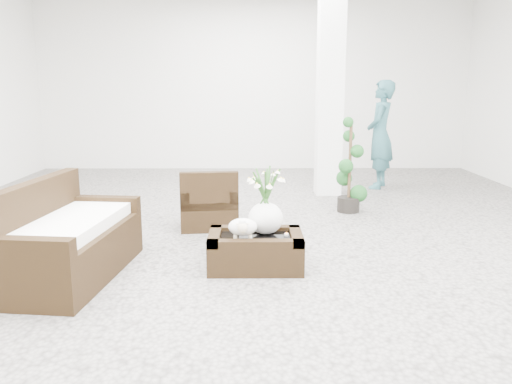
{
  "coord_description": "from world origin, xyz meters",
  "views": [
    {
      "loc": [
        -0.05,
        -5.5,
        1.73
      ],
      "look_at": [
        0.0,
        -0.1,
        0.62
      ],
      "focal_mm": 36.06,
      "sensor_mm": 36.0,
      "label": 1
    }
  ],
  "objects_px": {
    "armchair": "(209,198)",
    "loveseat": "(70,230)",
    "coffee_table": "(255,252)",
    "topiary": "(350,166)"
  },
  "relations": [
    {
      "from": "armchair",
      "to": "topiary",
      "type": "xyz_separation_m",
      "value": [
        1.9,
        0.77,
        0.28
      ]
    },
    {
      "from": "coffee_table",
      "to": "armchair",
      "type": "relative_size",
      "value": 1.21
    },
    {
      "from": "topiary",
      "to": "loveseat",
      "type": "bearing_deg",
      "value": -140.41
    },
    {
      "from": "loveseat",
      "to": "topiary",
      "type": "distance_m",
      "value": 3.93
    },
    {
      "from": "coffee_table",
      "to": "topiary",
      "type": "height_order",
      "value": "topiary"
    },
    {
      "from": "loveseat",
      "to": "coffee_table",
      "type": "bearing_deg",
      "value": -76.18
    },
    {
      "from": "loveseat",
      "to": "topiary",
      "type": "height_order",
      "value": "topiary"
    },
    {
      "from": "coffee_table",
      "to": "armchair",
      "type": "height_order",
      "value": "armchair"
    },
    {
      "from": "coffee_table",
      "to": "loveseat",
      "type": "height_order",
      "value": "loveseat"
    },
    {
      "from": "armchair",
      "to": "loveseat",
      "type": "distance_m",
      "value": 2.07
    }
  ]
}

